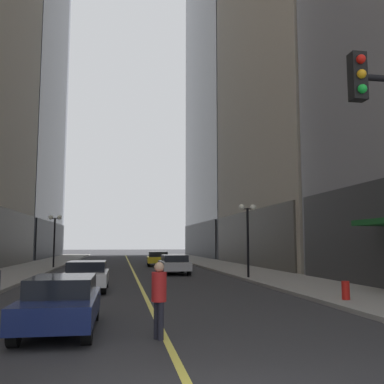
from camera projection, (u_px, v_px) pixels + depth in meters
The scene contains 12 objects.
ground_plane at pixel (131, 267), 38.88m from camera, with size 200.00×200.00×0.00m, color #2D2D30.
sidewalk_left at pixel (34, 267), 37.56m from camera, with size 4.50×78.00×0.15m, color gray.
sidewalk_right at pixel (222, 266), 40.21m from camera, with size 4.50×78.00×0.15m, color gray.
lane_centre_stripe at pixel (131, 267), 38.88m from camera, with size 0.16×70.00×0.01m, color #E5D64C.
car_navy at pixel (61, 302), 10.83m from camera, with size 1.73×4.21×1.32m.
car_white at pixel (87, 275), 19.90m from camera, with size 1.90×4.05×1.32m.
car_silver at pixel (174, 264), 30.45m from camera, with size 1.84×4.53×1.32m.
car_yellow at pixel (158, 258), 41.20m from camera, with size 2.11×4.58×1.32m.
pedestrian_in_red_jacket at pixel (159, 294), 10.00m from camera, with size 0.46×0.46×1.72m.
street_lamp_left_far at pixel (55, 229), 36.54m from camera, with size 1.06×0.36×4.43m.
street_lamp_right_mid at pixel (248, 224), 26.07m from camera, with size 1.06×0.36×4.43m.
fire_hydrant_right at pixel (346, 292), 15.64m from camera, with size 0.28×0.28×0.80m, color red.
Camera 1 is at (-1.08, -4.73, 2.16)m, focal length 41.25 mm.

